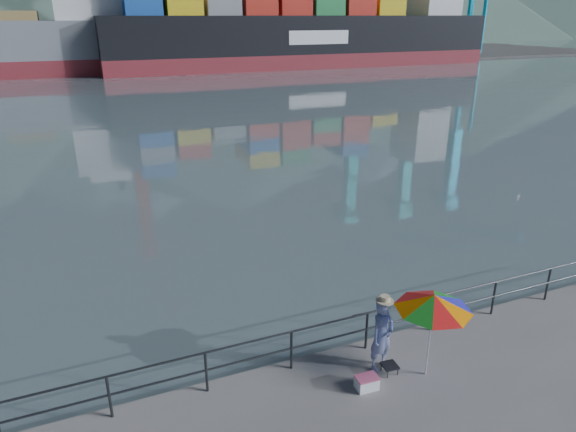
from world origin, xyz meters
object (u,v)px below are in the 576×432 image
object	(u,v)px
beach_umbrella	(434,302)
container_ship	(314,27)
cooler_bag	(367,383)
fisherman	(382,335)

from	to	relation	value
beach_umbrella	container_ship	distance (m)	78.69
cooler_bag	fisherman	bearing A→B (deg)	40.76
beach_umbrella	container_ship	bearing A→B (deg)	66.37
fisherman	cooler_bag	world-z (taller)	fisherman
cooler_bag	container_ship	world-z (taller)	container_ship
beach_umbrella	cooler_bag	size ratio (longest dim) A/B	4.35
fisherman	container_ship	xyz separation A→B (m)	(32.34, 71.39, 4.92)
container_ship	fisherman	bearing A→B (deg)	-114.37
beach_umbrella	cooler_bag	xyz separation A→B (m)	(-1.50, 0.11, -1.76)
container_ship	cooler_bag	bearing A→B (deg)	-114.66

